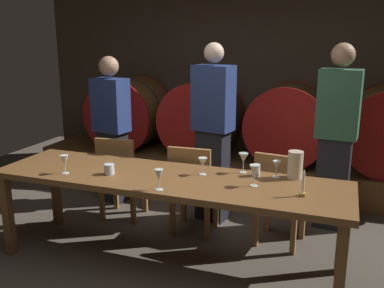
% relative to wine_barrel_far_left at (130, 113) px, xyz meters
% --- Properties ---
extents(ground_plane, '(7.85, 7.85, 0.00)m').
position_rel_wine_barrel_far_left_xyz_m(ground_plane, '(1.60, -2.44, -0.84)').
color(ground_plane, '#4C443A').
extents(back_wall, '(6.04, 0.24, 2.59)m').
position_rel_wine_barrel_far_left_xyz_m(back_wall, '(1.60, 0.55, 0.46)').
color(back_wall, '#473A2D').
rests_on(back_wall, ground).
extents(barrel_shelf, '(5.43, 0.90, 0.37)m').
position_rel_wine_barrel_far_left_xyz_m(barrel_shelf, '(1.60, 0.00, -0.65)').
color(barrel_shelf, brown).
rests_on(barrel_shelf, ground).
extents(wine_barrel_far_left, '(0.95, 0.79, 0.95)m').
position_rel_wine_barrel_far_left_xyz_m(wine_barrel_far_left, '(0.00, 0.00, 0.00)').
color(wine_barrel_far_left, brown).
rests_on(wine_barrel_far_left, barrel_shelf).
extents(wine_barrel_center_left, '(0.95, 0.79, 0.95)m').
position_rel_wine_barrel_far_left_xyz_m(wine_barrel_center_left, '(1.05, 0.00, 0.00)').
color(wine_barrel_center_left, '#513319').
rests_on(wine_barrel_center_left, barrel_shelf).
extents(wine_barrel_center_right, '(0.95, 0.79, 0.95)m').
position_rel_wine_barrel_far_left_xyz_m(wine_barrel_center_right, '(2.13, 0.00, 0.00)').
color(wine_barrel_center_right, brown).
rests_on(wine_barrel_center_right, barrel_shelf).
extents(dining_table, '(2.87, 0.77, 0.76)m').
position_rel_wine_barrel_far_left_xyz_m(dining_table, '(1.45, -2.09, -0.14)').
color(dining_table, brown).
rests_on(dining_table, ground).
extents(chair_left, '(0.44, 0.44, 0.88)m').
position_rel_wine_barrel_far_left_xyz_m(chair_left, '(0.64, -1.44, -0.35)').
color(chair_left, olive).
rests_on(chair_left, ground).
extents(chair_center, '(0.42, 0.42, 0.88)m').
position_rel_wine_barrel_far_left_xyz_m(chair_center, '(1.45, -1.51, -0.35)').
color(chair_center, olive).
rests_on(chair_center, ground).
extents(chair_right, '(0.45, 0.45, 0.88)m').
position_rel_wine_barrel_far_left_xyz_m(chair_right, '(2.26, -1.47, -0.35)').
color(chair_right, olive).
rests_on(chair_right, ground).
extents(guest_left, '(0.42, 0.30, 1.65)m').
position_rel_wine_barrel_far_left_xyz_m(guest_left, '(0.31, -1.00, 0.01)').
color(guest_left, black).
rests_on(guest_left, ground).
extents(guest_center, '(0.42, 0.31, 1.80)m').
position_rel_wine_barrel_far_left_xyz_m(guest_center, '(1.52, -1.11, 0.08)').
color(guest_center, black).
rests_on(guest_center, ground).
extents(guest_right, '(0.40, 0.28, 1.80)m').
position_rel_wine_barrel_far_left_xyz_m(guest_right, '(2.68, -0.89, 0.09)').
color(guest_right, black).
rests_on(guest_right, ground).
extents(candle_center, '(0.05, 0.05, 0.20)m').
position_rel_wine_barrel_far_left_xyz_m(candle_center, '(2.51, -2.16, -0.02)').
color(candle_center, olive).
rests_on(candle_center, dining_table).
extents(pitcher, '(0.12, 0.12, 0.22)m').
position_rel_wine_barrel_far_left_xyz_m(pitcher, '(2.41, -1.77, 0.03)').
color(pitcher, beige).
rests_on(pitcher, dining_table).
extents(wine_glass_far_left, '(0.07, 0.07, 0.15)m').
position_rel_wine_barrel_far_left_xyz_m(wine_glass_far_left, '(0.63, -2.30, 0.03)').
color(wine_glass_far_left, silver).
rests_on(wine_glass_far_left, dining_table).
extents(wine_glass_left, '(0.07, 0.07, 0.16)m').
position_rel_wine_barrel_far_left_xyz_m(wine_glass_left, '(1.51, -2.39, 0.03)').
color(wine_glass_left, silver).
rests_on(wine_glass_left, dining_table).
extents(wine_glass_center_left, '(0.07, 0.07, 0.14)m').
position_rel_wine_barrel_far_left_xyz_m(wine_glass_center_left, '(1.70, -1.94, 0.03)').
color(wine_glass_center_left, silver).
rests_on(wine_glass_center_left, dining_table).
extents(wine_glass_center_right, '(0.08, 0.08, 0.17)m').
position_rel_wine_barrel_far_left_xyz_m(wine_glass_center_right, '(1.99, -1.78, 0.05)').
color(wine_glass_center_right, silver).
rests_on(wine_glass_center_right, dining_table).
extents(wine_glass_right, '(0.08, 0.08, 0.17)m').
position_rel_wine_barrel_far_left_xyz_m(wine_glass_right, '(2.15, -2.07, 0.04)').
color(wine_glass_right, silver).
rests_on(wine_glass_right, dining_table).
extents(wine_glass_far_right, '(0.06, 0.06, 0.14)m').
position_rel_wine_barrel_far_left_xyz_m(wine_glass_far_right, '(2.27, -1.81, 0.02)').
color(wine_glass_far_right, white).
rests_on(wine_glass_far_right, dining_table).
extents(cup_left, '(0.08, 0.08, 0.08)m').
position_rel_wine_barrel_far_left_xyz_m(cup_left, '(0.98, -2.19, -0.03)').
color(cup_left, silver).
rests_on(cup_left, dining_table).
extents(cup_right, '(0.07, 0.07, 0.10)m').
position_rel_wine_barrel_far_left_xyz_m(cup_right, '(2.11, -1.83, -0.03)').
color(cup_right, white).
rests_on(cup_right, dining_table).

